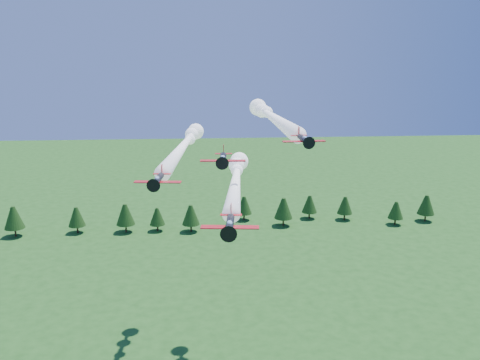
{
  "coord_description": "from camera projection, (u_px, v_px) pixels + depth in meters",
  "views": [
    {
      "loc": [
        -3.8,
        -76.97,
        63.88
      ],
      "look_at": [
        1.74,
        0.0,
        44.48
      ],
      "focal_mm": 40.0,
      "sensor_mm": 36.0,
      "label": 1
    }
  ],
  "objects": [
    {
      "name": "plane_lead",
      "position": [
        236.0,
        179.0,
        94.45
      ],
      "size": [
        9.52,
        44.5,
        3.7
      ],
      "rotation": [
        0.0,
        0.0,
        -0.1
      ],
      "color": "black",
      "rests_on": "ground"
    },
    {
      "name": "plane_left",
      "position": [
        184.0,
        145.0,
        107.78
      ],
      "size": [
        10.33,
        51.68,
        3.7
      ],
      "rotation": [
        0.0,
        0.0,
        -0.11
      ],
      "color": "black",
      "rests_on": "ground"
    },
    {
      "name": "plane_right",
      "position": [
        271.0,
        116.0,
        103.03
      ],
      "size": [
        7.14,
        46.38,
        3.7
      ],
      "rotation": [
        0.0,
        0.0,
        0.05
      ],
      "color": "black",
      "rests_on": "ground"
    },
    {
      "name": "plane_slot",
      "position": [
        223.0,
        158.0,
        87.31
      ],
      "size": [
        7.49,
        8.13,
        2.63
      ],
      "rotation": [
        0.0,
        0.0,
        -0.07
      ],
      "color": "black",
      "rests_on": "ground"
    },
    {
      "name": "treeline",
      "position": [
        210.0,
        211.0,
        192.41
      ],
      "size": [
        169.7,
        18.59,
        10.72
      ],
      "color": "#382314",
      "rests_on": "ground"
    }
  ]
}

